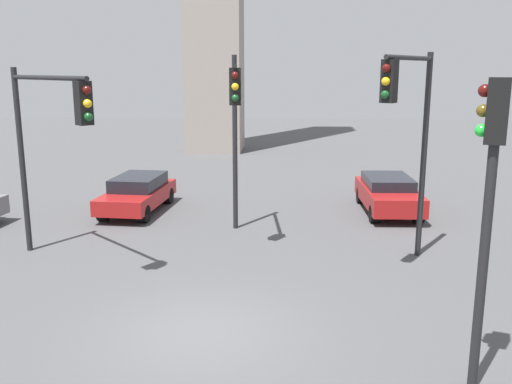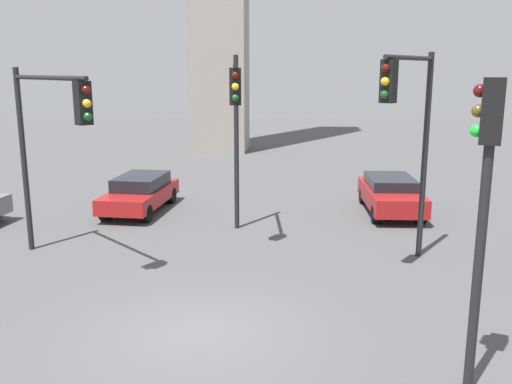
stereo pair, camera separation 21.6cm
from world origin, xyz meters
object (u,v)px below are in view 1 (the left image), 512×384
object	(u,v)px
traffic_light_3	(235,113)
car_2	(138,193)
traffic_light_2	(409,117)
traffic_light_0	(490,180)
car_4	(388,193)
traffic_light_1	(48,126)

from	to	relation	value
traffic_light_3	car_2	bearing A→B (deg)	-135.91
traffic_light_2	traffic_light_0	bearing A→B (deg)	33.82
traffic_light_0	traffic_light_2	distance (m)	5.89
traffic_light_0	traffic_light_2	size ratio (longest dim) A/B	0.90
car_2	traffic_light_0	bearing A→B (deg)	41.95
traffic_light_3	car_4	distance (m)	7.35
traffic_light_1	traffic_light_3	xyz separation A→B (m)	(4.55, 2.78, 0.15)
traffic_light_2	traffic_light_3	size ratio (longest dim) A/B	1.00
traffic_light_0	traffic_light_1	world-z (taller)	traffic_light_1
traffic_light_1	car_4	bearing A→B (deg)	76.71
traffic_light_1	traffic_light_2	bearing A→B (deg)	46.59
traffic_light_2	traffic_light_3	bearing A→B (deg)	-81.65
traffic_light_1	car_2	size ratio (longest dim) A/B	1.21
car_4	traffic_light_1	bearing A→B (deg)	-58.34
traffic_light_0	traffic_light_2	xyz separation A→B (m)	(-0.08, 5.87, 0.48)
traffic_light_0	car_4	distance (m)	12.25
traffic_light_1	car_2	xyz separation A→B (m)	(0.49, 6.14, -3.12)
traffic_light_1	traffic_light_3	size ratio (longest dim) A/B	0.93
traffic_light_3	car_4	world-z (taller)	traffic_light_3
traffic_light_2	car_4	xyz separation A→B (m)	(0.63, 6.03, -3.34)
traffic_light_1	car_4	world-z (taller)	traffic_light_1
traffic_light_1	car_4	size ratio (longest dim) A/B	1.20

